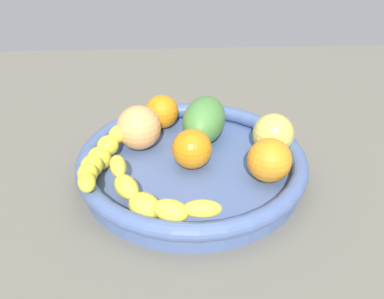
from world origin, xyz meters
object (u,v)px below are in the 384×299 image
orange_mid_left (269,160)px  apple_yellow (273,134)px  banana_draped_left (103,154)px  orange_front (190,150)px  fruit_bowl (192,164)px  banana_draped_right (149,198)px  peach_blush (139,128)px  mango_green (204,120)px  orange_mid_right (162,112)px

orange_mid_left → apple_yellow: size_ratio=0.99×
banana_draped_left → orange_front: size_ratio=3.27×
fruit_bowl → banana_draped_right: size_ratio=2.31×
orange_front → peach_blush: (6.47, 8.09, 0.55)cm
banana_draped_right → mango_green: (19.39, -8.69, 0.87)cm
apple_yellow → fruit_bowl: bearing=104.6°
banana_draped_right → orange_front: size_ratio=2.49×
orange_mid_right → peach_blush: peach_blush is taller
banana_draped_right → orange_mid_left: orange_mid_left is taller
peach_blush → orange_mid_right: bearing=-28.5°
banana_draped_right → orange_mid_left: bearing=-68.0°
banana_draped_right → mango_green: 21.27cm
fruit_bowl → orange_mid_left: bearing=-109.8°
orange_mid_right → banana_draped_left: bearing=146.3°
orange_mid_left → orange_mid_right: 23.14cm
orange_front → orange_mid_right: orange_front is taller
fruit_bowl → mango_green: bearing=-16.5°
fruit_bowl → banana_draped_left: size_ratio=1.76×
orange_mid_left → mango_green: (12.38, 8.66, 0.22)cm
apple_yellow → peach_blush: 21.78cm
banana_draped_right → apple_yellow: size_ratio=2.31×
orange_mid_left → apple_yellow: same height
orange_mid_right → mango_green: 8.48cm
banana_draped_right → peach_blush: 17.28cm
peach_blush → banana_draped_right: bearing=-172.8°
banana_draped_right → peach_blush: bearing=7.2°
peach_blush → banana_draped_left: bearing=141.5°
orange_front → orange_mid_left: 11.99cm
orange_mid_right → peach_blush: size_ratio=0.82×
orange_mid_right → apple_yellow: 20.26cm
orange_mid_right → peach_blush: 7.74cm
banana_draped_left → orange_mid_right: bearing=-33.7°
banana_draped_right → orange_front: orange_front is taller
fruit_bowl → apple_yellow: bearing=-75.4°
apple_yellow → orange_front: bearing=105.8°
orange_front → mango_green: mango_green is taller
orange_mid_left → mango_green: 15.11cm
banana_draped_right → peach_blush: (17.11, 2.16, 1.00)cm
fruit_bowl → banana_draped_left: 13.75cm
orange_front → mango_green: bearing=-17.5°
orange_mid_right → banana_draped_right: bearing=176.3°
orange_front → orange_mid_right: bearing=18.4°
fruit_bowl → orange_front: 2.83cm
banana_draped_right → orange_front: (10.64, -5.94, 0.45)cm
banana_draped_right → orange_mid_right: (23.89, -1.53, 0.33)cm
apple_yellow → orange_mid_left: bearing=164.2°
mango_green → banana_draped_right: bearing=155.9°
orange_front → apple_yellow: 14.06cm
orange_mid_right → orange_mid_left: bearing=-136.8°
banana_draped_right → apple_yellow: bearing=-53.4°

